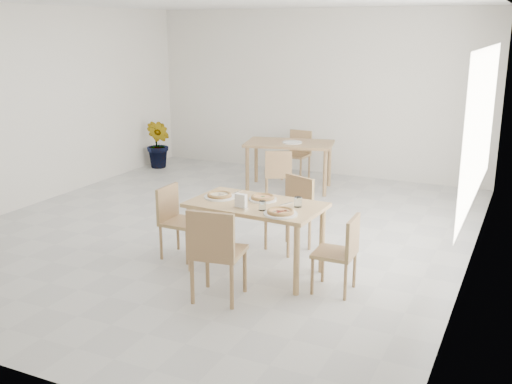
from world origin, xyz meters
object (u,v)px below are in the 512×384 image
at_px(main_table, 256,212).
at_px(chair_west, 176,216).
at_px(pizza_margherita, 263,197).
at_px(chair_back_n, 298,151).
at_px(chair_north, 293,208).
at_px(chair_back_s, 278,172).
at_px(plate_margherita, 263,199).
at_px(tumbler_b, 262,206).
at_px(napkin_holder, 241,201).
at_px(chair_east, 342,249).
at_px(potted_plant, 159,144).
at_px(plate_empty, 292,142).
at_px(plate_pepperoni, 281,214).
at_px(pizza_pepperoni, 281,211).
at_px(chair_south, 215,248).
at_px(pizza_mushroom, 219,195).
at_px(plate_mushroom, 220,197).
at_px(second_table, 289,148).
at_px(tumbler_a, 298,202).

height_order(main_table, chair_west, chair_west).
height_order(pizza_margherita, chair_back_n, chair_back_n).
relative_size(chair_north, chair_back_s, 1.08).
bearing_deg(plate_margherita, chair_north, 84.69).
bearing_deg(tumbler_b, napkin_holder, -173.82).
height_order(main_table, chair_east, chair_east).
xyz_separation_m(main_table, potted_plant, (-3.65, 3.59, -0.21)).
height_order(chair_back_s, plate_empty, chair_back_s).
relative_size(pizza_margherita, chair_back_s, 0.39).
bearing_deg(chair_north, potted_plant, 164.52).
bearing_deg(plate_margherita, tumbler_b, -65.96).
bearing_deg(pizza_margherita, plate_empty, 106.63).
distance_m(plate_margherita, plate_pepperoni, 0.53).
xyz_separation_m(main_table, pizza_pepperoni, (0.38, -0.25, 0.13)).
bearing_deg(chair_south, chair_east, -153.39).
xyz_separation_m(chair_east, napkin_holder, (-1.02, -0.11, 0.37)).
relative_size(plate_pepperoni, tumbler_b, 3.52).
distance_m(napkin_holder, chair_back_s, 2.87).
height_order(pizza_mushroom, chair_back_s, pizza_mushroom).
bearing_deg(plate_empty, pizza_margherita, -73.37).
distance_m(chair_back_s, chair_back_n, 1.49).
relative_size(chair_back_s, chair_back_n, 0.96).
bearing_deg(plate_mushroom, tumbler_b, -19.69).
bearing_deg(chair_south, chair_west, -49.43).
bearing_deg(second_table, chair_west, -103.28).
relative_size(plate_mushroom, pizza_pepperoni, 1.19).
xyz_separation_m(chair_north, plate_margherita, (-0.06, -0.69, 0.27)).
distance_m(chair_east, pizza_mushroom, 1.44).
bearing_deg(plate_empty, second_table, 155.07).
height_order(chair_north, second_table, chair_north).
bearing_deg(main_table, plate_empty, 108.94).
height_order(second_table, plate_empty, plate_empty).
height_order(chair_back_s, potted_plant, potted_plant).
relative_size(pizza_pepperoni, chair_back_s, 0.35).
bearing_deg(napkin_holder, chair_back_n, 110.29).
height_order(plate_mushroom, second_table, plate_mushroom).
distance_m(plate_margherita, plate_empty, 3.23).
bearing_deg(chair_back_s, plate_margherita, 83.65).
bearing_deg(pizza_margherita, plate_margherita, 90.00).
height_order(chair_east, pizza_mushroom, pizza_mushroom).
distance_m(tumbler_a, chair_back_n, 4.22).
bearing_deg(plate_margherita, plate_empty, 106.63).
height_order(chair_north, plate_margherita, chair_north).
distance_m(chair_south, plate_empty, 4.13).
bearing_deg(pizza_margherita, chair_back_n, 106.20).
height_order(chair_south, tumbler_b, chair_south).
height_order(chair_west, potted_plant, potted_plant).
height_order(chair_south, chair_north, chair_south).
xyz_separation_m(chair_south, pizza_pepperoni, (0.41, 0.56, 0.25)).
relative_size(plate_mushroom, napkin_holder, 2.21).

